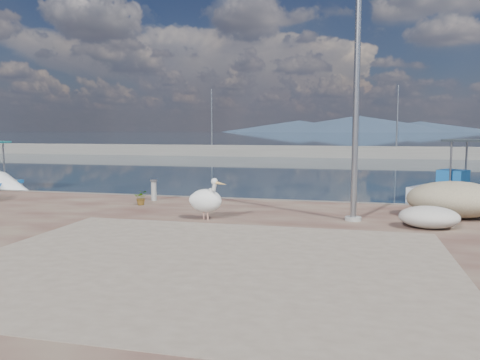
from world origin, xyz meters
name	(u,v)px	position (x,y,z in m)	size (l,w,h in m)	color
ground	(205,247)	(0.00, 0.00, 0.00)	(1400.00, 1400.00, 0.00)	#162635
quay	(61,341)	(0.00, -6.00, 0.25)	(44.00, 22.00, 0.50)	#46211E
quay_patch	(207,262)	(1.00, -3.00, 0.50)	(9.00, 7.00, 0.01)	gray
breakwater	(318,152)	(0.00, 40.00, 0.60)	(120.00, 2.20, 7.50)	gray
mountains	(354,125)	(4.39, 650.00, 9.51)	(370.00, 280.00, 22.00)	#28384C
pelican	(206,200)	(-0.26, 0.95, 1.05)	(1.21, 0.86, 1.16)	tan
lamp_post	(356,97)	(3.63, 1.82, 3.80)	(0.44, 0.96, 7.00)	gray
bollard_near	(154,189)	(-3.07, 3.83, 0.90)	(0.24, 0.24, 0.73)	gray
potted_plant	(141,198)	(-3.09, 2.87, 0.74)	(0.43, 0.37, 0.48)	#33722D
net_pile_d	(429,217)	(5.47, 1.23, 0.78)	(1.47, 1.10, 0.55)	beige
net_pile_c	(455,199)	(6.38, 2.91, 1.01)	(2.59, 1.85, 1.02)	#B9AC8A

